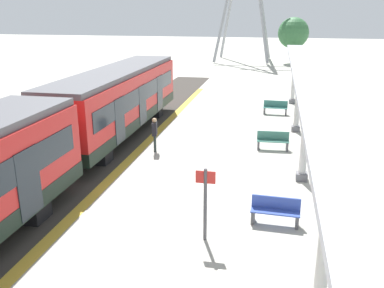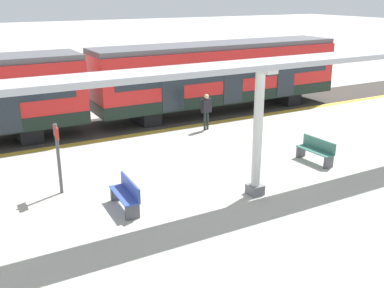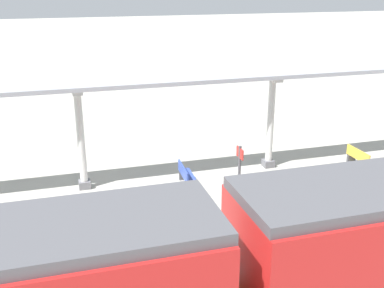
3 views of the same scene
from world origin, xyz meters
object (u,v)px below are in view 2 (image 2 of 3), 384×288
at_px(platform_info_sign, 58,152).
at_px(train_far_carriage, 219,76).
at_px(bench_extra_slot, 127,194).
at_px(bench_far_end, 316,150).
at_px(canopy_pillar_third, 258,133).
at_px(passenger_waiting_near_edge, 206,108).

bearing_deg(platform_info_sign, train_far_carriage, 122.98).
xyz_separation_m(train_far_carriage, bench_extra_slot, (8.22, -8.25, -1.39)).
bearing_deg(platform_info_sign, bench_far_end, 78.52).
bearing_deg(train_far_carriage, bench_far_end, -6.33).
relative_size(train_far_carriage, canopy_pillar_third, 3.39).
bearing_deg(passenger_waiting_near_edge, train_far_carriage, 138.61).
relative_size(bench_extra_slot, passenger_waiting_near_edge, 0.94).
xyz_separation_m(canopy_pillar_third, platform_info_sign, (-2.95, -5.13, -0.63)).
relative_size(bench_far_end, passenger_waiting_near_edge, 0.94).
distance_m(platform_info_sign, passenger_waiting_near_edge, 8.18).
xyz_separation_m(bench_extra_slot, passenger_waiting_near_edge, (-5.61, 5.95, 0.57)).
height_order(canopy_pillar_third, bench_far_end, canopy_pillar_third).
distance_m(train_far_carriage, platform_info_sign, 11.48).
relative_size(canopy_pillar_third, bench_far_end, 2.54).
xyz_separation_m(train_far_carriage, passenger_waiting_near_edge, (2.60, -2.30, -0.82)).
distance_m(bench_extra_slot, passenger_waiting_near_edge, 8.20).
bearing_deg(passenger_waiting_near_edge, bench_far_end, 14.57).
bearing_deg(platform_info_sign, bench_extra_slot, 34.70).
bearing_deg(passenger_waiting_near_edge, bench_extra_slot, -46.70).
distance_m(bench_far_end, platform_info_sign, 8.95).
xyz_separation_m(train_far_carriage, bench_far_end, (8.01, -0.89, -1.39)).
height_order(train_far_carriage, passenger_waiting_near_edge, train_far_carriage).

